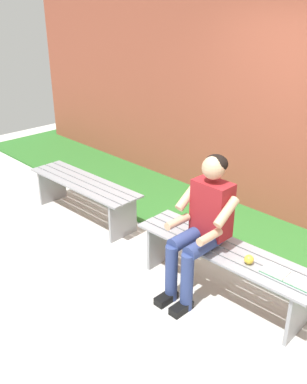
{
  "coord_description": "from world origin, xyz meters",
  "views": [
    {
      "loc": [
        -1.81,
        2.62,
        2.45
      ],
      "look_at": [
        0.72,
        0.15,
        0.83
      ],
      "focal_mm": 39.58,
      "sensor_mm": 36.0,
      "label": 1
    }
  ],
  "objects_px": {
    "person_seated": "(202,222)",
    "apple": "(249,260)",
    "bench_far": "(84,190)",
    "book_open": "(287,277)",
    "bench_near": "(223,260)"
  },
  "relations": [
    {
      "from": "bench_near",
      "to": "person_seated",
      "type": "xyz_separation_m",
      "value": [
        0.18,
        0.1,
        0.35
      ]
    },
    {
      "from": "bench_far",
      "to": "book_open",
      "type": "distance_m",
      "value": 2.67
    },
    {
      "from": "bench_far",
      "to": "person_seated",
      "type": "xyz_separation_m",
      "value": [
        -1.89,
        0.1,
        0.35
      ]
    },
    {
      "from": "person_seated",
      "to": "apple",
      "type": "relative_size",
      "value": 16.17
    },
    {
      "from": "bench_near",
      "to": "bench_far",
      "type": "bearing_deg",
      "value": 0.0
    },
    {
      "from": "bench_near",
      "to": "bench_far",
      "type": "distance_m",
      "value": 2.07
    },
    {
      "from": "apple",
      "to": "bench_near",
      "type": "bearing_deg",
      "value": -8.71
    },
    {
      "from": "bench_near",
      "to": "bench_far",
      "type": "height_order",
      "value": "same"
    },
    {
      "from": "person_seated",
      "to": "bench_near",
      "type": "bearing_deg",
      "value": -149.78
    },
    {
      "from": "bench_far",
      "to": "person_seated",
      "type": "bearing_deg",
      "value": 176.9
    },
    {
      "from": "person_seated",
      "to": "apple",
      "type": "height_order",
      "value": "person_seated"
    },
    {
      "from": "bench_far",
      "to": "person_seated",
      "type": "distance_m",
      "value": 1.93
    },
    {
      "from": "bench_far",
      "to": "book_open",
      "type": "bearing_deg",
      "value": -179.73
    },
    {
      "from": "book_open",
      "to": "bench_near",
      "type": "bearing_deg",
      "value": -0.92
    },
    {
      "from": "apple",
      "to": "bench_far",
      "type": "bearing_deg",
      "value": -1.04
    }
  ]
}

